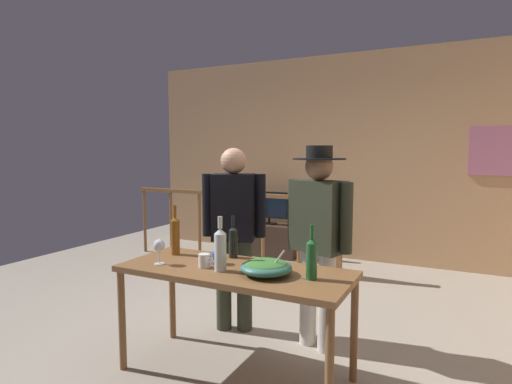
{
  "coord_description": "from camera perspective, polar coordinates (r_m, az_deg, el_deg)",
  "views": [
    {
      "loc": [
        1.47,
        -2.99,
        1.54
      ],
      "look_at": [
        0.11,
        -0.27,
        1.24
      ],
      "focal_mm": 29.44,
      "sensor_mm": 36.0,
      "label": 1
    }
  ],
  "objects": [
    {
      "name": "wine_bottle_clear",
      "position": [
        2.78,
        -4.87,
        -7.68
      ],
      "size": [
        0.08,
        0.08,
        0.36
      ],
      "color": "silver",
      "rests_on": "serving_table"
    },
    {
      "name": "wine_bottle_green",
      "position": [
        2.62,
        7.58,
        -8.82
      ],
      "size": [
        0.07,
        0.07,
        0.34
      ],
      "color": "#1E5628",
      "rests_on": "serving_table"
    },
    {
      "name": "flat_screen_tv",
      "position": [
        6.12,
        1.68,
        -1.81
      ],
      "size": [
        0.65,
        0.12,
        0.48
      ],
      "color": "black",
      "rests_on": "tv_console"
    },
    {
      "name": "wine_glass",
      "position": [
        3.01,
        -13.04,
        -7.24
      ],
      "size": [
        0.08,
        0.08,
        0.18
      ],
      "color": "silver",
      "rests_on": "serving_table"
    },
    {
      "name": "person_standing_right",
      "position": [
        3.26,
        8.44,
        -5.12
      ],
      "size": [
        0.57,
        0.4,
        1.58
      ],
      "rotation": [
        0.0,
        0.0,
        2.8
      ],
      "color": "beige",
      "rests_on": "ground_plane"
    },
    {
      "name": "mug_white",
      "position": [
        2.89,
        -7.0,
        -9.24
      ],
      "size": [
        0.12,
        0.08,
        0.09
      ],
      "color": "white",
      "rests_on": "serving_table"
    },
    {
      "name": "framed_picture",
      "position": [
        5.84,
        29.33,
        4.9
      ],
      "size": [
        0.49,
        0.03,
        0.6
      ],
      "primitive_type": "cube",
      "color": "#AD6584"
    },
    {
      "name": "wine_bottle_dark",
      "position": [
        3.12,
        -3.12,
        -6.65
      ],
      "size": [
        0.06,
        0.06,
        0.31
      ],
      "color": "black",
      "rests_on": "serving_table"
    },
    {
      "name": "tv_console",
      "position": [
        6.23,
        1.79,
        -6.46
      ],
      "size": [
        0.9,
        0.4,
        0.46
      ],
      "primitive_type": "cube",
      "color": "#38281E",
      "rests_on": "ground_plane"
    },
    {
      "name": "wine_bottle_amber",
      "position": [
        3.25,
        -10.92,
        -5.7
      ],
      "size": [
        0.07,
        0.07,
        0.38
      ],
      "color": "brown",
      "rests_on": "serving_table"
    },
    {
      "name": "salad_bowl",
      "position": [
        2.71,
        1.39,
        -10.11
      ],
      "size": [
        0.33,
        0.33,
        0.17
      ],
      "color": "#337060",
      "rests_on": "serving_table"
    },
    {
      "name": "person_standing_left",
      "position": [
        3.56,
        -3.03,
        -4.55
      ],
      "size": [
        0.51,
        0.32,
        1.56
      ],
      "rotation": [
        0.0,
        0.0,
        3.48
      ],
      "color": "#2D3323",
      "rests_on": "ground_plane"
    },
    {
      "name": "mug_blue",
      "position": [
        2.97,
        -5.23,
        -8.93
      ],
      "size": [
        0.12,
        0.09,
        0.08
      ],
      "color": "#3866B2",
      "rests_on": "serving_table"
    },
    {
      "name": "stair_railing",
      "position": [
        5.5,
        0.58,
        -3.77
      ],
      "size": [
        3.08,
        0.1,
        1.03
      ],
      "color": "brown",
      "rests_on": "ground_plane"
    },
    {
      "name": "ground_plane",
      "position": [
        3.67,
        0.31,
        -19.12
      ],
      "size": [
        8.07,
        8.07,
        0.0
      ],
      "primitive_type": "plane",
      "color": "#9E9384"
    },
    {
      "name": "back_wall",
      "position": [
        6.07,
        12.5,
        4.57
      ],
      "size": [
        6.21,
        0.1,
        2.87
      ],
      "primitive_type": "cube",
      "color": "tan",
      "rests_on": "ground_plane"
    },
    {
      "name": "serving_table",
      "position": [
        2.89,
        -2.93,
        -11.77
      ],
      "size": [
        1.57,
        0.65,
        0.75
      ],
      "color": "brown",
      "rests_on": "ground_plane"
    }
  ]
}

